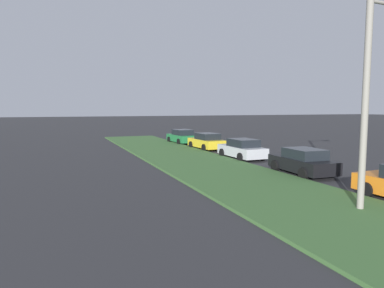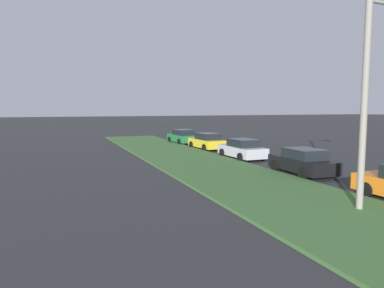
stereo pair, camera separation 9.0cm
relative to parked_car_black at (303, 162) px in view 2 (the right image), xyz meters
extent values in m
cube|color=#3D6633|center=(-1.55, 4.05, -0.66)|extent=(60.00, 6.00, 0.12)
cylinder|color=black|center=(-5.15, 0.86, -0.40)|extent=(0.65, 0.24, 0.64)
cube|color=black|center=(0.05, 0.00, -0.15)|extent=(4.38, 2.01, 0.70)
cube|color=black|center=(-0.15, 0.01, 0.48)|extent=(2.28, 1.71, 0.55)
cylinder|color=black|center=(1.44, 0.83, -0.40)|extent=(0.65, 0.25, 0.64)
cylinder|color=black|center=(1.35, -0.97, -0.40)|extent=(0.65, 0.25, 0.64)
cylinder|color=black|center=(-1.25, 0.96, -0.40)|extent=(0.65, 0.25, 0.64)
cylinder|color=black|center=(-1.34, -0.83, -0.40)|extent=(0.65, 0.25, 0.64)
cube|color=#B2B5BA|center=(6.62, 0.14, -0.15)|extent=(4.34, 1.89, 0.70)
cube|color=black|center=(6.42, 0.14, 0.48)|extent=(2.23, 1.65, 0.55)
cylinder|color=black|center=(7.95, 1.07, -0.40)|extent=(0.64, 0.23, 0.64)
cylinder|color=black|center=(7.99, -0.73, -0.40)|extent=(0.64, 0.23, 0.64)
cylinder|color=black|center=(5.25, 1.01, -0.40)|extent=(0.64, 0.23, 0.64)
cylinder|color=black|center=(5.29, -0.79, -0.40)|extent=(0.64, 0.23, 0.64)
cube|color=gold|center=(12.93, 0.18, -0.15)|extent=(4.39, 2.02, 0.70)
cube|color=black|center=(12.73, 0.17, 0.48)|extent=(2.28, 1.71, 0.55)
cylinder|color=black|center=(14.23, 1.15, -0.40)|extent=(0.65, 0.25, 0.64)
cylinder|color=black|center=(14.32, -0.65, -0.40)|extent=(0.65, 0.25, 0.64)
cylinder|color=black|center=(11.53, 1.01, -0.40)|extent=(0.65, 0.25, 0.64)
cylinder|color=black|center=(11.63, -0.79, -0.40)|extent=(0.65, 0.25, 0.64)
cube|color=#1E6B38|center=(18.70, 0.45, -0.15)|extent=(4.40, 2.05, 0.70)
cube|color=black|center=(18.50, 0.43, 0.48)|extent=(2.29, 1.72, 0.55)
cylinder|color=black|center=(20.00, 1.42, -0.40)|extent=(0.65, 0.26, 0.64)
cylinder|color=black|center=(20.10, -0.37, -0.40)|extent=(0.65, 0.26, 0.64)
cylinder|color=black|center=(17.30, 1.27, -0.40)|extent=(0.65, 0.26, 0.64)
cylinder|color=black|center=(17.41, -0.53, -0.40)|extent=(0.65, 0.26, 0.64)
cylinder|color=gray|center=(-6.59, 2.75, 3.03)|extent=(0.24, 0.24, 7.50)
camera|label=1|loc=(-15.91, 12.95, 3.02)|focal=33.01mm
camera|label=2|loc=(-15.94, 12.86, 3.02)|focal=33.01mm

